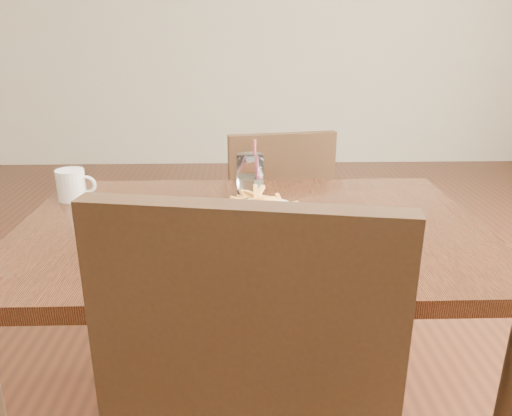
{
  "coord_description": "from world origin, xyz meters",
  "views": [
    {
      "loc": [
        -0.02,
        -1.2,
        1.23
      ],
      "look_at": [
        0.01,
        -0.07,
        0.82
      ],
      "focal_mm": 35.0,
      "sensor_mm": 36.0,
      "label": 1
    }
  ],
  "objects_px": {
    "fries_plate": "(256,231)",
    "chair_far": "(275,221)",
    "table": "(251,251)",
    "coffee_mug": "(72,185)",
    "loaded_fries": "(256,211)",
    "water_glass": "(250,179)"
  },
  "relations": [
    {
      "from": "table",
      "to": "coffee_mug",
      "type": "height_order",
      "value": "coffee_mug"
    },
    {
      "from": "table",
      "to": "chair_far",
      "type": "height_order",
      "value": "chair_far"
    },
    {
      "from": "chair_far",
      "to": "loaded_fries",
      "type": "height_order",
      "value": "chair_far"
    },
    {
      "from": "water_glass",
      "to": "coffee_mug",
      "type": "relative_size",
      "value": 1.54
    },
    {
      "from": "chair_far",
      "to": "water_glass",
      "type": "height_order",
      "value": "water_glass"
    },
    {
      "from": "loaded_fries",
      "to": "fries_plate",
      "type": "bearing_deg",
      "value": 0.0
    },
    {
      "from": "table",
      "to": "water_glass",
      "type": "relative_size",
      "value": 6.78
    },
    {
      "from": "fries_plate",
      "to": "loaded_fries",
      "type": "relative_size",
      "value": 1.23
    },
    {
      "from": "table",
      "to": "chair_far",
      "type": "bearing_deg",
      "value": 80.67
    },
    {
      "from": "loaded_fries",
      "to": "coffee_mug",
      "type": "height_order",
      "value": "loaded_fries"
    },
    {
      "from": "chair_far",
      "to": "water_glass",
      "type": "bearing_deg",
      "value": -103.17
    },
    {
      "from": "loaded_fries",
      "to": "water_glass",
      "type": "xyz_separation_m",
      "value": [
        -0.01,
        0.29,
        -0.01
      ]
    },
    {
      "from": "chair_far",
      "to": "water_glass",
      "type": "xyz_separation_m",
      "value": [
        -0.11,
        -0.46,
        0.31
      ]
    },
    {
      "from": "water_glass",
      "to": "coffee_mug",
      "type": "xyz_separation_m",
      "value": [
        -0.52,
        -0.01,
        -0.01
      ]
    },
    {
      "from": "loaded_fries",
      "to": "water_glass",
      "type": "height_order",
      "value": "water_glass"
    },
    {
      "from": "loaded_fries",
      "to": "coffee_mug",
      "type": "bearing_deg",
      "value": 151.73
    },
    {
      "from": "table",
      "to": "loaded_fries",
      "type": "height_order",
      "value": "loaded_fries"
    },
    {
      "from": "chair_far",
      "to": "coffee_mug",
      "type": "xyz_separation_m",
      "value": [
        -0.63,
        -0.47,
        0.3
      ]
    },
    {
      "from": "fries_plate",
      "to": "water_glass",
      "type": "xyz_separation_m",
      "value": [
        -0.01,
        0.29,
        0.05
      ]
    },
    {
      "from": "chair_far",
      "to": "coffee_mug",
      "type": "bearing_deg",
      "value": -143.43
    },
    {
      "from": "fries_plate",
      "to": "chair_far",
      "type": "bearing_deg",
      "value": 82.43
    },
    {
      "from": "table",
      "to": "coffee_mug",
      "type": "relative_size",
      "value": 10.41
    }
  ]
}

